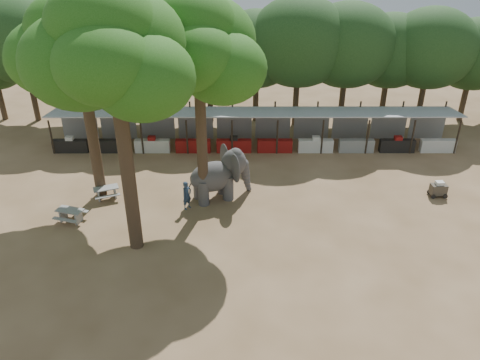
{
  "coord_description": "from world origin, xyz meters",
  "views": [
    {
      "loc": [
        -1.04,
        -16.5,
        13.44
      ],
      "look_at": [
        -1.0,
        5.0,
        2.0
      ],
      "focal_mm": 35.0,
      "sensor_mm": 36.0,
      "label": 1
    }
  ],
  "objects_px": {
    "picnic_table_near": "(70,214)",
    "handler": "(187,195)",
    "yard_tree_left": "(77,50)",
    "yard_tree_back": "(195,48)",
    "yard_tree_center": "(110,53)",
    "picnic_table_far": "(106,191)",
    "elephant": "(220,174)",
    "cart_back": "(438,189)"
  },
  "relations": [
    {
      "from": "yard_tree_left",
      "to": "yard_tree_back",
      "type": "height_order",
      "value": "yard_tree_back"
    },
    {
      "from": "yard_tree_left",
      "to": "yard_tree_center",
      "type": "height_order",
      "value": "yard_tree_center"
    },
    {
      "from": "yard_tree_back",
      "to": "picnic_table_near",
      "type": "xyz_separation_m",
      "value": [
        -6.71,
        -2.01,
        -8.09
      ]
    },
    {
      "from": "picnic_table_near",
      "to": "picnic_table_far",
      "type": "bearing_deg",
      "value": 79.13
    },
    {
      "from": "yard_tree_center",
      "to": "picnic_table_far",
      "type": "bearing_deg",
      "value": 119.11
    },
    {
      "from": "elephant",
      "to": "picnic_table_near",
      "type": "height_order",
      "value": "elephant"
    },
    {
      "from": "elephant",
      "to": "cart_back",
      "type": "xyz_separation_m",
      "value": [
        12.43,
        0.04,
        -0.97
      ]
    },
    {
      "from": "elephant",
      "to": "yard_tree_back",
      "type": "bearing_deg",
      "value": -175.48
    },
    {
      "from": "yard_tree_back",
      "to": "picnic_table_far",
      "type": "xyz_separation_m",
      "value": [
        -5.44,
        0.39,
        -8.1
      ]
    },
    {
      "from": "yard_tree_center",
      "to": "picnic_table_far",
      "type": "relative_size",
      "value": 7.0
    },
    {
      "from": "yard_tree_center",
      "to": "picnic_table_near",
      "type": "xyz_separation_m",
      "value": [
        -3.71,
        1.99,
        -8.75
      ]
    },
    {
      "from": "yard_tree_back",
      "to": "elephant",
      "type": "distance_m",
      "value": 7.21
    },
    {
      "from": "cart_back",
      "to": "yard_tree_back",
      "type": "bearing_deg",
      "value": 179.64
    },
    {
      "from": "yard_tree_left",
      "to": "handler",
      "type": "height_order",
      "value": "yard_tree_left"
    },
    {
      "from": "picnic_table_near",
      "to": "handler",
      "type": "bearing_deg",
      "value": 29.01
    },
    {
      "from": "yard_tree_back",
      "to": "picnic_table_near",
      "type": "relative_size",
      "value": 6.68
    },
    {
      "from": "yard_tree_left",
      "to": "yard_tree_center",
      "type": "distance_m",
      "value": 5.92
    },
    {
      "from": "picnic_table_near",
      "to": "cart_back",
      "type": "relative_size",
      "value": 1.71
    },
    {
      "from": "handler",
      "to": "picnic_table_near",
      "type": "bearing_deg",
      "value": 142.91
    },
    {
      "from": "picnic_table_far",
      "to": "cart_back",
      "type": "distance_m",
      "value": 18.92
    },
    {
      "from": "elephant",
      "to": "picnic_table_near",
      "type": "relative_size",
      "value": 2.25
    },
    {
      "from": "yard_tree_left",
      "to": "handler",
      "type": "distance_m",
      "value": 9.23
    },
    {
      "from": "elephant",
      "to": "picnic_table_far",
      "type": "distance_m",
      "value": 6.56
    },
    {
      "from": "yard_tree_left",
      "to": "cart_back",
      "type": "distance_m",
      "value": 20.96
    },
    {
      "from": "yard_tree_left",
      "to": "yard_tree_center",
      "type": "bearing_deg",
      "value": -59.04
    },
    {
      "from": "picnic_table_near",
      "to": "picnic_table_far",
      "type": "height_order",
      "value": "picnic_table_near"
    },
    {
      "from": "yard_tree_left",
      "to": "elephant",
      "type": "distance_m",
      "value": 9.78
    },
    {
      "from": "picnic_table_far",
      "to": "yard_tree_center",
      "type": "bearing_deg",
      "value": -82.76
    },
    {
      "from": "elephant",
      "to": "handler",
      "type": "distance_m",
      "value": 2.28
    },
    {
      "from": "yard_tree_center",
      "to": "cart_back",
      "type": "relative_size",
      "value": 12.12
    },
    {
      "from": "yard_tree_back",
      "to": "elephant",
      "type": "height_order",
      "value": "yard_tree_back"
    },
    {
      "from": "picnic_table_far",
      "to": "cart_back",
      "type": "relative_size",
      "value": 1.73
    },
    {
      "from": "picnic_table_near",
      "to": "cart_back",
      "type": "xyz_separation_m",
      "value": [
        20.18,
        2.6,
        0.01
      ]
    },
    {
      "from": "yard_tree_center",
      "to": "handler",
      "type": "xyz_separation_m",
      "value": [
        2.25,
        3.27,
        -8.4
      ]
    },
    {
      "from": "yard_tree_back",
      "to": "picnic_table_near",
      "type": "distance_m",
      "value": 10.7
    },
    {
      "from": "yard_tree_left",
      "to": "yard_tree_back",
      "type": "relative_size",
      "value": 0.97
    },
    {
      "from": "yard_tree_left",
      "to": "elephant",
      "type": "bearing_deg",
      "value": -3.65
    },
    {
      "from": "yard_tree_center",
      "to": "yard_tree_back",
      "type": "bearing_deg",
      "value": 53.14
    },
    {
      "from": "yard_tree_back",
      "to": "elephant",
      "type": "relative_size",
      "value": 2.97
    },
    {
      "from": "yard_tree_left",
      "to": "picnic_table_far",
      "type": "height_order",
      "value": "yard_tree_left"
    },
    {
      "from": "yard_tree_left",
      "to": "yard_tree_back",
      "type": "bearing_deg",
      "value": -9.46
    },
    {
      "from": "picnic_table_near",
      "to": "picnic_table_far",
      "type": "relative_size",
      "value": 0.99
    }
  ]
}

